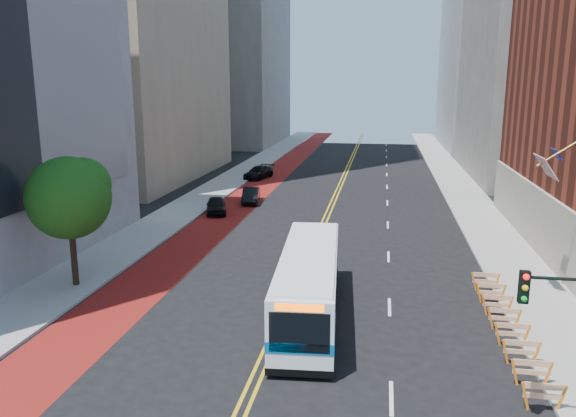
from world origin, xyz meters
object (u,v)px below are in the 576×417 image
(street_tree, at_px, (70,195))
(car_a, at_px, (216,205))
(transit_bus, at_px, (309,283))
(car_b, at_px, (251,195))
(car_c, at_px, (259,172))
(traffic_signal, at_px, (562,324))

(street_tree, xyz_separation_m, car_a, (2.24, 17.54, -4.25))
(transit_bus, xyz_separation_m, car_b, (-8.33, 23.84, -0.96))
(car_a, distance_m, car_b, 4.88)
(car_b, height_order, car_c, car_c)
(street_tree, relative_size, traffic_signal, 1.32)
(traffic_signal, xyz_separation_m, transit_bus, (-8.25, 7.77, -2.10))
(car_b, bearing_deg, street_tree, -109.23)
(traffic_signal, relative_size, transit_bus, 0.44)
(traffic_signal, distance_m, car_b, 35.83)
(car_c, bearing_deg, car_a, -74.00)
(transit_bus, relative_size, car_a, 2.97)
(street_tree, distance_m, transit_bus, 12.96)
(street_tree, height_order, transit_bus, street_tree)
(traffic_signal, distance_m, transit_bus, 11.53)
(traffic_signal, bearing_deg, car_a, 124.21)
(car_a, xyz_separation_m, car_b, (1.84, 4.51, 0.00))
(street_tree, bearing_deg, car_c, 86.81)
(street_tree, height_order, car_a, street_tree)
(transit_bus, height_order, car_c, transit_bus)
(transit_bus, distance_m, car_c, 38.10)
(street_tree, relative_size, car_c, 1.43)
(transit_bus, xyz_separation_m, car_c, (-10.46, 36.62, -0.94))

